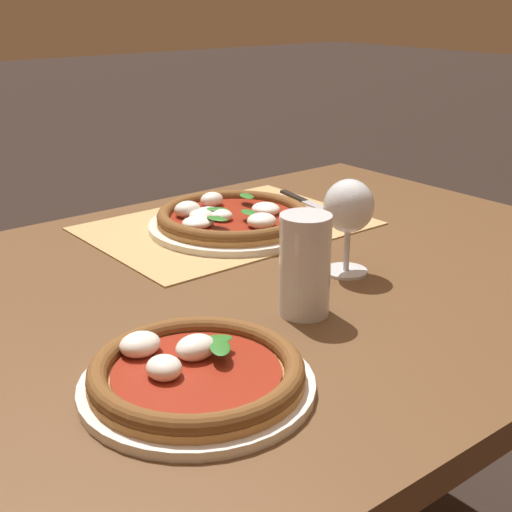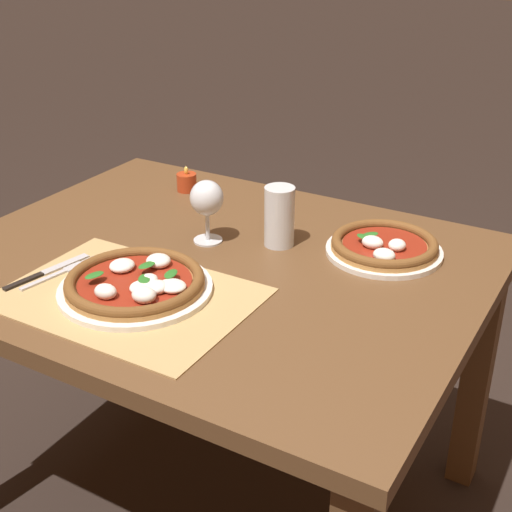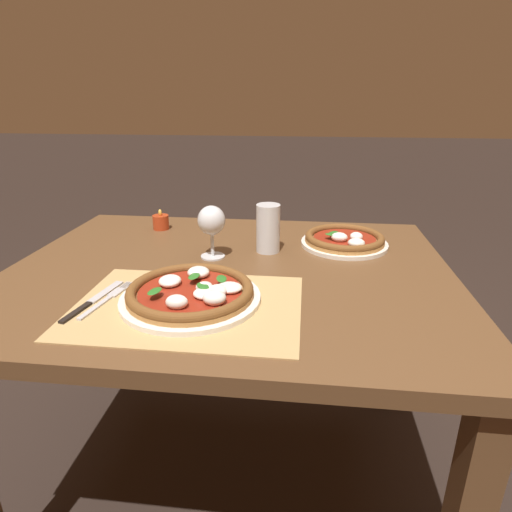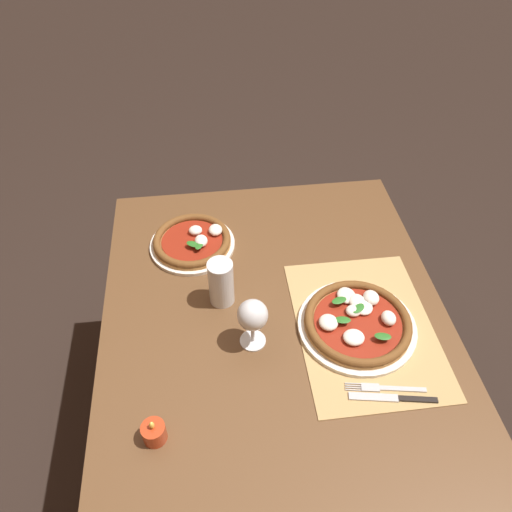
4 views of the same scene
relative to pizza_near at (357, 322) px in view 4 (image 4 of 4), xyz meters
The scene contains 10 objects.
ground_plane 0.79m from the pizza_near, 77.27° to the left, with size 24.00×24.00×0.00m, color black.
dining_table 0.25m from the pizza_near, 77.27° to the left, with size 1.22×0.97×0.74m.
paper_placemat 0.03m from the pizza_near, 99.20° to the right, with size 0.51×0.37×0.00m, color tan.
pizza_near is the anchor object (origin of this frame).
pizza_far 0.58m from the pizza_near, 48.88° to the left, with size 0.27×0.27×0.05m.
wine_glass 0.30m from the pizza_near, 92.46° to the left, with size 0.08×0.08×0.16m.
pint_glass 0.39m from the pizza_near, 68.14° to the left, with size 0.07×0.07×0.15m.
fork 0.20m from the pizza_near, behind, with size 0.05×0.20×0.00m.
knife 0.23m from the pizza_near, behind, with size 0.05×0.21×0.01m.
votive_candle 0.60m from the pizza_near, 114.99° to the left, with size 0.06×0.06×0.07m.
Camera 4 is at (-0.84, 0.16, 1.85)m, focal length 35.00 mm.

